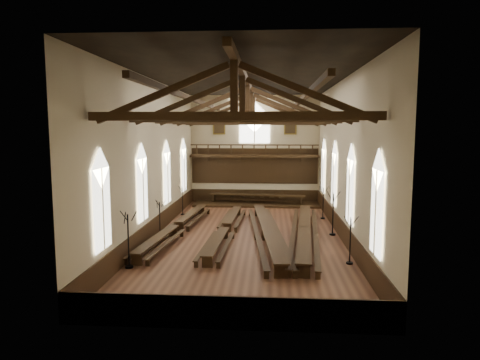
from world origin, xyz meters
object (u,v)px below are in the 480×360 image
Objects in this scene: candelabrum_left_near at (129,251)px; candelabrum_right_near at (350,250)px; candelabrum_left_mid at (160,226)px; candelabrum_right_mid at (333,222)px; candelabrum_right_far at (323,209)px; candelabrum_left_far at (183,206)px; refectory_row_a at (177,226)px; refectory_row_b at (226,228)px; high_table at (257,195)px; refectory_row_c at (267,230)px; dais at (257,204)px; refectory_row_d at (305,230)px.

candelabrum_right_near is (11.10, 1.39, -0.12)m from candelabrum_left_near.
candelabrum_right_mid is (11.10, 1.32, 0.14)m from candelabrum_left_mid.
candelabrum_left_far is at bearing 176.24° from candelabrum_right_far.
refectory_row_a is 1.02× the size of refectory_row_b.
refectory_row_b is 11.41m from high_table.
candelabrum_left_near is at bearing -121.19° from refectory_row_b.
refectory_row_a is 3.28m from refectory_row_b.
refectory_row_c is 1.32× the size of dais.
refectory_row_b reaches higher than dais.
refectory_row_c reaches higher than dais.
high_table is 17.55m from candelabrum_right_near.
candelabrum_left_near is 1.00× the size of candelabrum_right_mid.
dais is 3.95× the size of candelabrum_right_mid.
candelabrum_right_mid is at bearing 4.54° from refectory_row_b.
candelabrum_right_mid is (5.26, -10.73, 0.78)m from dais.
high_table is at bearing 107.43° from candelabrum_right_near.
refectory_row_d is 11.10m from candelabrum_left_near.
refectory_row_d is at bearing 0.69° from candelabrum_left_mid.
candelabrum_left_far is 0.81× the size of candelabrum_right_mid.
refectory_row_d is at bearing 33.95° from candelabrum_left_near.
candelabrum_left_far reaches higher than dais.
refectory_row_c is 1.73× the size of high_table.
refectory_row_c is 5.23× the size of candelabrum_right_mid.
candelabrum_left_far reaches higher than refectory_row_c.
refectory_row_b is at bearing 172.61° from refectory_row_d.
refectory_row_c is 2.40m from refectory_row_d.
high_table is at bearing 39.81° from candelabrum_left_far.
dais is (4.97, 11.08, -0.42)m from refectory_row_a.
candelabrum_left_far reaches higher than refectory_row_a.
candelabrum_right_mid reaches higher than candelabrum_right_near.
candelabrum_left_near is 1.15× the size of candelabrum_right_near.
candelabrum_left_mid is (-6.81, -0.01, 0.14)m from refectory_row_c.
high_table is 3.73× the size of candelabrum_left_far.
high_table is at bearing 65.86° from refectory_row_a.
candelabrum_right_far is (4.29, 6.44, 0.19)m from refectory_row_c.
candelabrum_right_mid reaches higher than candelabrum_left_near.
refectory_row_a is 4.88× the size of candelabrum_left_near.
high_table is at bearing 105.74° from refectory_row_d.
refectory_row_b is at bearing -175.46° from candelabrum_right_mid.
candelabrum_left_far is at bearing 98.00° from refectory_row_a.
candelabrum_right_near is (4.29, -4.71, 0.17)m from refectory_row_c.
refectory_row_c is at bearing -15.89° from refectory_row_b.
refectory_row_c is at bearing -85.40° from high_table.
candelabrum_left_mid is at bearing -115.87° from dais.
candelabrum_right_near is (10.23, -5.67, 0.25)m from refectory_row_a.
refectory_row_a is 5.82× the size of candelabrum_left_mid.
candelabrum_left_far is (-0.87, 6.21, 0.20)m from refectory_row_a.
candelabrum_right_far is at bearing 30.16° from candelabrum_left_mid.
refectory_row_d is at bearing 2.43° from refectory_row_c.
candelabrum_right_mid reaches higher than candelabrum_left_far.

